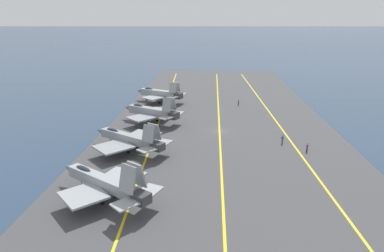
{
  "coord_description": "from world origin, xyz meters",
  "views": [
    {
      "loc": [
        -70.33,
        1.64,
        23.77
      ],
      "look_at": [
        -4.64,
        5.67,
        2.9
      ],
      "focal_mm": 32.0,
      "sensor_mm": 36.0,
      "label": 1
    }
  ],
  "objects_px": {
    "parked_jet_fourth": "(159,93)",
    "crew_green_vest": "(239,102)",
    "crew_blue_vest": "(282,139)",
    "parked_jet_third": "(151,112)",
    "parked_jet_nearest": "(104,182)",
    "parked_jet_second": "(129,139)",
    "crew_purple_vest": "(307,147)"
  },
  "relations": [
    {
      "from": "parked_jet_fourth",
      "to": "crew_green_vest",
      "type": "height_order",
      "value": "parked_jet_fourth"
    },
    {
      "from": "crew_blue_vest",
      "to": "parked_jet_third",
      "type": "bearing_deg",
      "value": 66.24
    },
    {
      "from": "crew_green_vest",
      "to": "parked_jet_nearest",
      "type": "bearing_deg",
      "value": 158.19
    },
    {
      "from": "parked_jet_nearest",
      "to": "crew_green_vest",
      "type": "distance_m",
      "value": 57.74
    },
    {
      "from": "parked_jet_second",
      "to": "crew_green_vest",
      "type": "height_order",
      "value": "parked_jet_second"
    },
    {
      "from": "crew_purple_vest",
      "to": "parked_jet_nearest",
      "type": "bearing_deg",
      "value": 121.33
    },
    {
      "from": "parked_jet_second",
      "to": "parked_jet_fourth",
      "type": "distance_m",
      "value": 38.01
    },
    {
      "from": "parked_jet_third",
      "to": "crew_purple_vest",
      "type": "bearing_deg",
      "value": -117.22
    },
    {
      "from": "parked_jet_fourth",
      "to": "crew_purple_vest",
      "type": "distance_m",
      "value": 49.0
    },
    {
      "from": "crew_green_vest",
      "to": "crew_blue_vest",
      "type": "relative_size",
      "value": 0.96
    },
    {
      "from": "parked_jet_nearest",
      "to": "crew_blue_vest",
      "type": "relative_size",
      "value": 9.07
    },
    {
      "from": "crew_blue_vest",
      "to": "crew_purple_vest",
      "type": "bearing_deg",
      "value": -136.97
    },
    {
      "from": "parked_jet_third",
      "to": "crew_blue_vest",
      "type": "distance_m",
      "value": 30.49
    },
    {
      "from": "crew_green_vest",
      "to": "crew_blue_vest",
      "type": "bearing_deg",
      "value": -168.12
    },
    {
      "from": "parked_jet_fourth",
      "to": "crew_green_vest",
      "type": "distance_m",
      "value": 22.78
    },
    {
      "from": "parked_jet_second",
      "to": "crew_blue_vest",
      "type": "distance_m",
      "value": 29.31
    },
    {
      "from": "parked_jet_third",
      "to": "crew_green_vest",
      "type": "height_order",
      "value": "parked_jet_third"
    },
    {
      "from": "parked_jet_fourth",
      "to": "crew_blue_vest",
      "type": "bearing_deg",
      "value": -138.21
    },
    {
      "from": "parked_jet_second",
      "to": "parked_jet_nearest",
      "type": "bearing_deg",
      "value": -177.08
    },
    {
      "from": "parked_jet_third",
      "to": "crew_purple_vest",
      "type": "distance_m",
      "value": 35.54
    },
    {
      "from": "parked_jet_third",
      "to": "crew_blue_vest",
      "type": "height_order",
      "value": "parked_jet_third"
    },
    {
      "from": "parked_jet_second",
      "to": "parked_jet_third",
      "type": "xyz_separation_m",
      "value": [
        17.8,
        -0.88,
        0.3
      ]
    },
    {
      "from": "crew_green_vest",
      "to": "crew_blue_vest",
      "type": "xyz_separation_m",
      "value": [
        -30.41,
        -6.4,
        0.04
      ]
    },
    {
      "from": "parked_jet_nearest",
      "to": "crew_blue_vest",
      "type": "height_order",
      "value": "parked_jet_nearest"
    },
    {
      "from": "parked_jet_second",
      "to": "crew_purple_vest",
      "type": "relative_size",
      "value": 9.65
    },
    {
      "from": "parked_jet_fourth",
      "to": "parked_jet_nearest",
      "type": "bearing_deg",
      "value": -178.79
    },
    {
      "from": "parked_jet_fourth",
      "to": "crew_green_vest",
      "type": "relative_size",
      "value": 9.13
    },
    {
      "from": "crew_green_vest",
      "to": "crew_purple_vest",
      "type": "distance_m",
      "value": 35.83
    },
    {
      "from": "parked_jet_fourth",
      "to": "parked_jet_second",
      "type": "bearing_deg",
      "value": -179.59
    },
    {
      "from": "parked_jet_fourth",
      "to": "crew_blue_vest",
      "type": "distance_m",
      "value": 43.58
    },
    {
      "from": "crew_green_vest",
      "to": "crew_purple_vest",
      "type": "relative_size",
      "value": 1.01
    },
    {
      "from": "crew_purple_vest",
      "to": "crew_blue_vest",
      "type": "bearing_deg",
      "value": 43.03
    }
  ]
}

